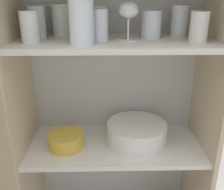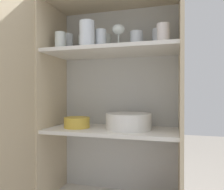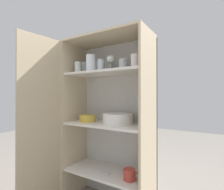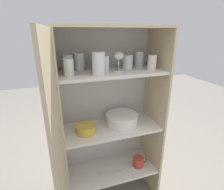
{
  "view_description": "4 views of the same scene",
  "coord_description": "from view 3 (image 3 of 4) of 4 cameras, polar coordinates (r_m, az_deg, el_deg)",
  "views": [
    {
      "loc": [
        -0.03,
        -0.82,
        1.34
      ],
      "look_at": [
        -0.01,
        0.18,
        0.94
      ],
      "focal_mm": 42.0,
      "sensor_mm": 36.0,
      "label": 1
    },
    {
      "loc": [
        0.34,
        -1.04,
        0.92
      ],
      "look_at": [
        0.0,
        0.16,
        0.91
      ],
      "focal_mm": 35.0,
      "sensor_mm": 36.0,
      "label": 2
    },
    {
      "loc": [
        0.84,
        -1.12,
        0.95
      ],
      "look_at": [
        0.04,
        0.17,
        0.96
      ],
      "focal_mm": 28.0,
      "sensor_mm": 36.0,
      "label": 3
    },
    {
      "loc": [
        -0.39,
        -1.0,
        1.43
      ],
      "look_at": [
        0.0,
        0.16,
        0.99
      ],
      "focal_mm": 28.0,
      "sensor_mm": 36.0,
      "label": 4
    }
  ],
  "objects": [
    {
      "name": "tumbler_glass_6",
      "position": [
        1.56,
        -6.94,
        10.21
      ],
      "size": [
        0.08,
        0.08,
        0.15
      ],
      "color": "white",
      "rests_on": "shelf_board_upper"
    },
    {
      "name": "tumbler_glass_4",
      "position": [
        1.37,
        7.52,
        10.86
      ],
      "size": [
        0.06,
        0.06,
        0.11
      ],
      "color": "silver",
      "rests_on": "shelf_board_upper"
    },
    {
      "name": "tumbler_glass_8",
      "position": [
        1.76,
        -5.62,
        8.61
      ],
      "size": [
        0.08,
        0.08,
        0.12
      ],
      "color": "white",
      "rests_on": "shelf_board_upper"
    },
    {
      "name": "cupboard_top_panel",
      "position": [
        1.62,
        -1.51,
        17.94
      ],
      "size": [
        0.78,
        0.37,
        0.02
      ],
      "primitive_type": "cube",
      "color": "#CCB793",
      "rests_on": "cupboard_side_left"
    },
    {
      "name": "shelf_board_upper",
      "position": [
        1.55,
        -1.52,
        7.16
      ],
      "size": [
        0.74,
        0.33,
        0.02
      ],
      "primitive_type": "cube",
      "color": "silver"
    },
    {
      "name": "tumbler_glass_7",
      "position": [
        1.67,
        -1.65,
        8.96
      ],
      "size": [
        0.07,
        0.07,
        0.12
      ],
      "color": "white",
      "rests_on": "shelf_board_upper"
    },
    {
      "name": "cupboard_door",
      "position": [
        1.56,
        -22.3,
        -8.7
      ],
      "size": [
        0.06,
        0.38,
        1.45
      ],
      "color": "tan",
      "rests_on": "ground_plane"
    },
    {
      "name": "tumbler_glass_5",
      "position": [
        1.5,
        8.36,
        10.09
      ],
      "size": [
        0.07,
        0.07,
        0.12
      ],
      "color": "white",
      "rests_on": "shelf_board_upper"
    },
    {
      "name": "cupboard_side_right",
      "position": [
        1.38,
        11.95,
        -9.82
      ],
      "size": [
        0.02,
        0.37,
        1.45
      ],
      "primitive_type": "cube",
      "color": "#CCB793",
      "rests_on": "ground_plane"
    },
    {
      "name": "tumbler_glass_3",
      "position": [
        1.52,
        3.6,
        9.68
      ],
      "size": [
        0.07,
        0.07,
        0.1
      ],
      "color": "white",
      "rests_on": "shelf_board_upper"
    },
    {
      "name": "plate_stack_white",
      "position": [
        1.51,
        1.86,
        -7.75
      ],
      "size": [
        0.26,
        0.26,
        0.09
      ],
      "color": "white",
      "rests_on": "shelf_board_middle"
    },
    {
      "name": "tumbler_glass_2",
      "position": [
        1.57,
        -3.82,
        9.5
      ],
      "size": [
        0.06,
        0.06,
        0.11
      ],
      "color": "white",
      "rests_on": "shelf_board_upper"
    },
    {
      "name": "cupboard_back_panel",
      "position": [
        1.7,
        1.73,
        -8.07
      ],
      "size": [
        0.78,
        0.02,
        1.45
      ],
      "primitive_type": "cube",
      "color": "silver",
      "rests_on": "ground_plane"
    },
    {
      "name": "wine_glass_0",
      "position": [
        1.53,
        -0.5,
        11.47
      ],
      "size": [
        0.07,
        0.07,
        0.14
      ],
      "color": "white",
      "rests_on": "shelf_board_upper"
    },
    {
      "name": "shelf_board_lower",
      "position": [
        1.67,
        -1.52,
        -23.93
      ],
      "size": [
        0.74,
        0.33,
        0.02
      ],
      "primitive_type": "cube",
      "color": "silver"
    },
    {
      "name": "coffee_mug_primary",
      "position": [
        1.51,
        5.8,
        -24.42
      ],
      "size": [
        0.13,
        0.09,
        0.09
      ],
      "color": "#BC3D33",
      "rests_on": "shelf_board_lower"
    },
    {
      "name": "shelf_board_middle",
      "position": [
        1.55,
        -1.52,
        -9.58
      ],
      "size": [
        0.74,
        0.33,
        0.02
      ],
      "primitive_type": "cube",
      "color": "silver"
    },
    {
      "name": "cupboard_side_left",
      "position": [
        1.79,
        -11.85,
        -7.68
      ],
      "size": [
        0.02,
        0.37,
        1.45
      ],
      "primitive_type": "cube",
      "color": "#CCB793",
      "rests_on": "ground_plane"
    },
    {
      "name": "mixing_bowl_large",
      "position": [
        1.66,
        -7.99,
        -7.48
      ],
      "size": [
        0.15,
        0.15,
        0.06
      ],
      "color": "gold",
      "rests_on": "shelf_board_middle"
    },
    {
      "name": "tumbler_glass_1",
      "position": [
        1.76,
        -9.03,
        8.56
      ],
      "size": [
        0.06,
        0.06,
        0.12
      ],
      "color": "white",
      "rests_on": "shelf_board_upper"
    },
    {
      "name": "serving_spoon",
      "position": [
        1.64,
        -2.87,
        -23.93
      ],
      "size": [
        0.2,
        0.05,
        0.01
      ],
      "color": "silver",
      "rests_on": "shelf_board_lower"
    },
    {
      "name": "tumbler_glass_0",
      "position": [
        1.7,
        -11.02,
        8.69
      ],
      "size": [
        0.06,
        0.06,
        0.11
      ],
      "color": "white",
      "rests_on": "shelf_board_upper"
    }
  ]
}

